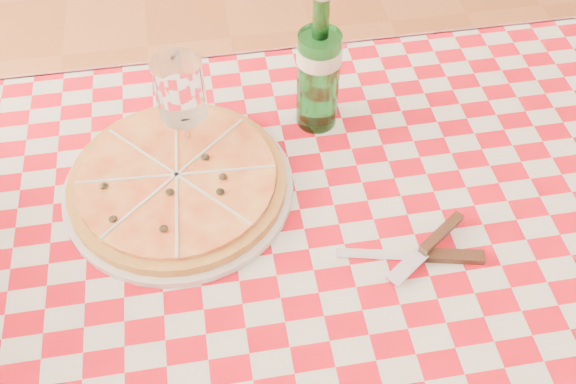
# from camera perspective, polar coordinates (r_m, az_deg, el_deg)

# --- Properties ---
(dining_table) EXTENTS (1.20, 0.80, 0.75)m
(dining_table) POSITION_cam_1_polar(r_m,az_deg,el_deg) (1.00, 1.72, -8.25)
(dining_table) COLOR brown
(dining_table) RESTS_ON ground
(tablecloth) EXTENTS (1.30, 0.90, 0.01)m
(tablecloth) POSITION_cam_1_polar(r_m,az_deg,el_deg) (0.92, 1.86, -5.22)
(tablecloth) COLOR #B50B1A
(tablecloth) RESTS_ON dining_table
(pizza_plate) EXTENTS (0.37, 0.37, 0.05)m
(pizza_plate) POSITION_cam_1_polar(r_m,az_deg,el_deg) (0.98, -9.78, 1.01)
(pizza_plate) COLOR #D59347
(pizza_plate) RESTS_ON tablecloth
(water_bottle) EXTENTS (0.09, 0.09, 0.25)m
(water_bottle) POSITION_cam_1_polar(r_m,az_deg,el_deg) (1.00, 2.76, 11.57)
(water_bottle) COLOR #186122
(water_bottle) RESTS_ON tablecloth
(wine_glass) EXTENTS (0.10, 0.10, 0.18)m
(wine_glass) POSITION_cam_1_polar(r_m,az_deg,el_deg) (0.98, -9.26, 7.09)
(wine_glass) COLOR white
(wine_glass) RESTS_ON tablecloth
(cutlery) EXTENTS (0.26, 0.24, 0.02)m
(cutlery) POSITION_cam_1_polar(r_m,az_deg,el_deg) (0.92, 11.85, -5.30)
(cutlery) COLOR silver
(cutlery) RESTS_ON tablecloth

